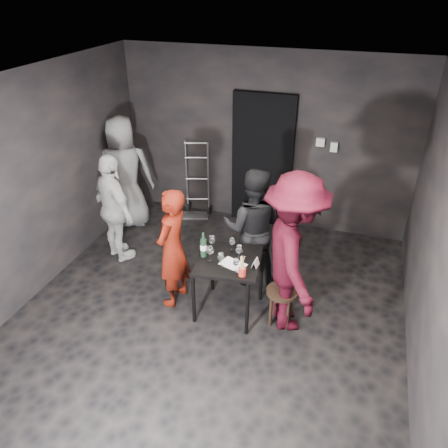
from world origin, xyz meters
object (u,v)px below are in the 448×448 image
(hand_truck, at_px, (197,202))
(tasting_table, at_px, (229,266))
(man_maroon, at_px, (295,235))
(bystander_cream, at_px, (114,207))
(breadstick_cup, at_px, (242,267))
(stool, at_px, (282,296))
(woman_black, at_px, (253,224))
(wine_bottle, at_px, (203,247))
(server_red, at_px, (172,248))
(bystander_grey, at_px, (123,163))

(hand_truck, relative_size, tasting_table, 1.70)
(man_maroon, bearing_deg, bystander_cream, 53.74)
(breadstick_cup, bearing_deg, man_maroon, 29.26)
(stool, distance_m, woman_black, 1.01)
(stool, xyz_separation_m, breadstick_cup, (-0.41, -0.23, 0.49))
(wine_bottle, distance_m, breadstick_cup, 0.57)
(server_red, xyz_separation_m, bystander_grey, (-1.49, 1.53, 0.29))
(woman_black, xyz_separation_m, wine_bottle, (-0.39, -0.72, 0.02))
(man_maroon, bearing_deg, bystander_grey, 39.36)
(woman_black, relative_size, wine_bottle, 5.47)
(tasting_table, distance_m, server_red, 0.71)
(breadstick_cup, bearing_deg, bystander_cream, 157.79)
(tasting_table, bearing_deg, hand_truck, 120.12)
(woman_black, bearing_deg, stool, 118.72)
(bystander_cream, xyz_separation_m, breadstick_cup, (2.07, -0.85, 0.05))
(server_red, bearing_deg, bystander_cream, -113.72)
(hand_truck, height_order, server_red, server_red)
(server_red, bearing_deg, stool, 95.22)
(tasting_table, xyz_separation_m, bystander_cream, (-1.84, 0.60, 0.17))
(woman_black, bearing_deg, hand_truck, -56.88)
(man_maroon, bearing_deg, wine_bottle, 69.50)
(server_red, height_order, man_maroon, man_maroon)
(man_maroon, bearing_deg, woman_black, 20.09)
(server_red, bearing_deg, woman_black, 137.06)
(hand_truck, height_order, bystander_cream, bystander_cream)
(server_red, bearing_deg, tasting_table, 96.39)
(tasting_table, xyz_separation_m, wine_bottle, (-0.30, -0.02, 0.22))
(wine_bottle, xyz_separation_m, breadstick_cup, (0.53, -0.22, -0.00))
(tasting_table, bearing_deg, man_maroon, 2.65)
(bystander_cream, bearing_deg, tasting_table, -166.58)
(hand_truck, bearing_deg, bystander_cream, -128.26)
(stool, relative_size, breadstick_cup, 1.83)
(woman_black, bearing_deg, tasting_table, 73.08)
(tasting_table, relative_size, woman_black, 0.44)
(man_maroon, height_order, bystander_grey, man_maroon)
(server_red, xyz_separation_m, woman_black, (0.79, 0.71, 0.08))
(stool, xyz_separation_m, woman_black, (-0.55, 0.70, 0.47))
(hand_truck, bearing_deg, stool, -66.17)
(hand_truck, distance_m, server_red, 2.31)
(woman_black, xyz_separation_m, bystander_grey, (-2.28, 0.82, 0.21))
(stool, bearing_deg, breadstick_cup, -150.49)
(man_maroon, relative_size, breadstick_cup, 9.28)
(hand_truck, bearing_deg, server_red, -93.01)
(stool, height_order, wine_bottle, wine_bottle)
(bystander_grey, height_order, wine_bottle, bystander_grey)
(tasting_table, height_order, bystander_cream, bystander_cream)
(stool, relative_size, server_red, 0.30)
(wine_bottle, bearing_deg, stool, 0.89)
(hand_truck, xyz_separation_m, woman_black, (1.34, -1.46, 0.62))
(bystander_cream, bearing_deg, server_red, -176.92)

